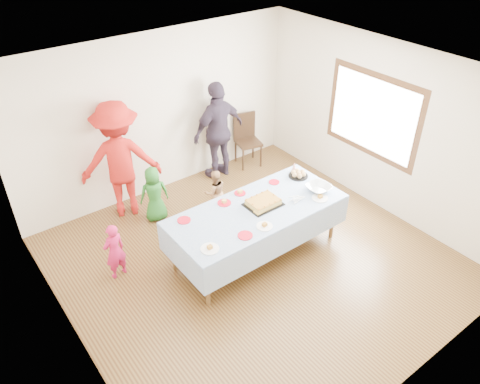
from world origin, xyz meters
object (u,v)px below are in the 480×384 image
at_px(birthday_cake, 263,202).
at_px(adult_left, 120,160).
at_px(dining_chair, 247,136).
at_px(party_table, 257,212).

height_order(birthday_cake, adult_left, adult_left).
xyz_separation_m(birthday_cake, dining_chair, (1.37, 2.13, -0.28)).
distance_m(party_table, birthday_cake, 0.16).
height_order(birthday_cake, dining_chair, dining_chair).
relative_size(party_table, adult_left, 1.31).
distance_m(birthday_cake, dining_chair, 2.55).
bearing_deg(dining_chair, adult_left, -164.00).
bearing_deg(adult_left, dining_chair, -156.31).
bearing_deg(party_table, birthday_cake, 6.37).
bearing_deg(adult_left, party_table, 138.51).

